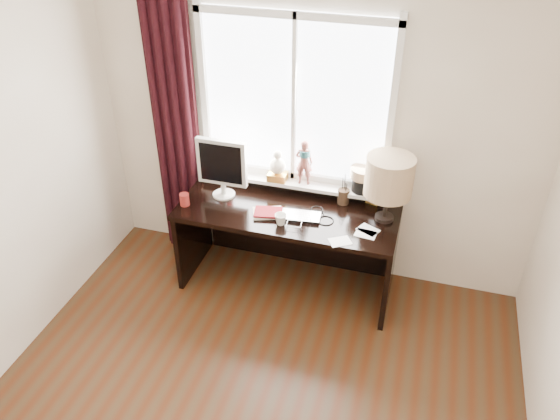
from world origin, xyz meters
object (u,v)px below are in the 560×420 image
(red_cup, at_px, (185,200))
(monitor, at_px, (222,165))
(desk, at_px, (291,228))
(laptop, at_px, (297,216))
(mug, at_px, (281,219))
(table_lamp, at_px, (389,177))

(red_cup, xyz_separation_m, monitor, (0.24, 0.22, 0.23))
(desk, bearing_deg, laptop, -61.44)
(monitor, bearing_deg, laptop, -11.89)
(mug, bearing_deg, desk, 90.45)
(desk, relative_size, table_lamp, 3.27)
(desk, height_order, table_lamp, table_lamp)
(mug, height_order, red_cup, red_cup)
(monitor, relative_size, table_lamp, 0.94)
(mug, relative_size, table_lamp, 0.17)
(mug, relative_size, desk, 0.05)
(laptop, height_order, table_lamp, table_lamp)
(red_cup, bearing_deg, monitor, 42.04)
(laptop, height_order, monitor, monitor)
(red_cup, bearing_deg, laptop, 5.19)
(laptop, xyz_separation_m, desk, (-0.10, 0.18, -0.26))
(laptop, xyz_separation_m, monitor, (-0.65, 0.14, 0.26))
(laptop, relative_size, monitor, 0.73)
(mug, height_order, table_lamp, table_lamp)
(red_cup, distance_m, monitor, 0.40)
(mug, height_order, desk, mug)
(laptop, xyz_separation_m, table_lamp, (0.63, 0.17, 0.35))
(red_cup, relative_size, monitor, 0.20)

